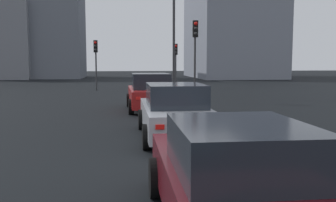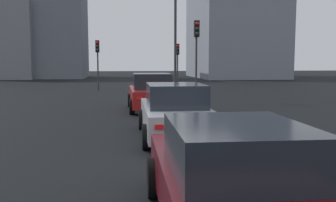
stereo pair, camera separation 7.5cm
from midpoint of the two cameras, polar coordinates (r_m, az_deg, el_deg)
The scene contains 11 objects.
ground_plane at distance 7.99m, azimuth 2.70°, elevation -10.43°, with size 160.00×160.00×0.20m, color black.
car_red_lead at distance 16.63m, azimuth -2.45°, elevation 1.27°, with size 4.33×2.07×1.65m.
car_silver_second at distance 10.54m, azimuth 1.23°, elevation -1.69°, with size 4.53×2.00×1.55m.
car_maroon_third at distance 4.77m, azimuth 10.27°, elevation -11.87°, with size 4.43×2.01×1.45m.
traffic_light_near_left at distance 31.00m, azimuth 1.55°, elevation 6.89°, with size 0.32×0.29×3.64m.
traffic_light_near_right at distance 20.61m, azimuth 4.51°, elevation 8.75°, with size 0.32×0.28×4.39m.
traffic_light_far_left at distance 28.49m, azimuth -10.66°, elevation 7.03°, with size 0.32×0.29×3.76m.
street_lamp_kerbside at distance 23.90m, azimuth 1.23°, elevation 11.07°, with size 0.56×0.36×7.23m.
building_facade_left at distance 53.54m, azimuth 10.06°, elevation 13.04°, with size 15.88×10.56×17.57m, color gray.
building_facade_center at distance 52.81m, azimuth -16.62°, elevation 10.78°, with size 9.29×7.40×13.53m, color slate.
building_facade_right at distance 53.34m, azimuth -23.11°, elevation 8.33°, with size 9.78×7.63×9.50m, color slate.
Camera 2 is at (-7.56, 1.24, 2.16)m, focal length 39.81 mm.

